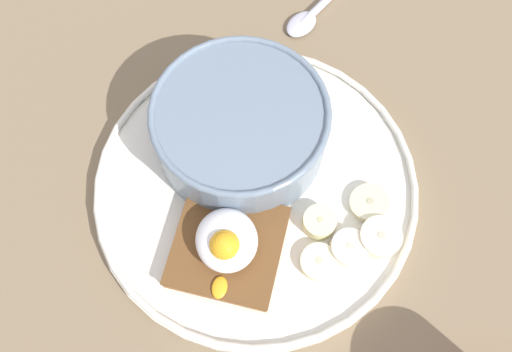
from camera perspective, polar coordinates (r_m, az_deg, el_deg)
The scene contains 11 objects.
ground_plane at distance 50.76cm, azimuth 0.00°, elevation -1.78°, with size 120.00×120.00×2.00cm, color #7A674D.
plate at distance 49.09cm, azimuth 0.00°, elevation -1.01°, with size 27.86×27.86×1.60cm.
oatmeal_bowl at distance 48.22cm, azimuth -1.56°, elevation 4.91°, with size 14.88×14.88×5.57cm.
toast_slice at distance 46.31cm, azimuth -2.84°, elevation -7.09°, with size 11.32×11.32×1.46cm.
poached_egg at distance 44.34cm, azimuth -2.99°, elevation -6.55°, with size 6.95×4.86×3.27cm.
banana_slice_front at distance 47.32cm, azimuth 6.36°, elevation -4.61°, with size 3.89×3.89×1.39cm.
banana_slice_left at distance 46.54cm, azimuth 6.29°, elevation -8.55°, with size 4.08×4.07×1.03cm.
banana_slice_back at distance 47.01cm, azimuth 9.28°, elevation -7.15°, with size 3.78×3.85×1.42cm.
banana_slice_right at distance 48.65cm, azimuth 11.27°, elevation -2.67°, with size 4.34×4.39×1.37cm.
banana_slice_inner at distance 47.67cm, azimuth 12.29°, elevation -6.04°, with size 4.46×4.45×1.48cm.
spoon at distance 59.95cm, azimuth 6.31°, elevation 16.43°, with size 8.97×10.60×0.80cm.
Camera 1 is at (-18.27, 3.18, 48.25)cm, focal length 40.00 mm.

